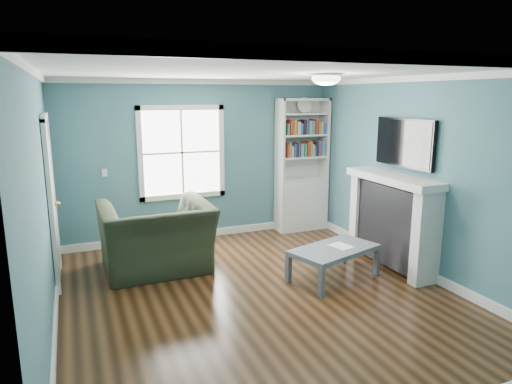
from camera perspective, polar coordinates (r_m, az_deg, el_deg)
name	(u,v)px	position (r m, az deg, el deg)	size (l,w,h in m)	color
floor	(259,295)	(5.60, 0.32, -12.78)	(5.00, 5.00, 0.00)	black
room_walls	(259,165)	(5.15, 0.34, 3.43)	(5.00, 5.00, 5.00)	#396775
trim	(259,195)	(5.21, 0.34, -0.32)	(4.50, 5.00, 2.60)	white
window	(182,153)	(7.43, -9.24, 4.89)	(1.40, 0.06, 1.50)	white
bookshelf	(301,178)	(8.05, 5.69, 1.74)	(0.90, 0.35, 2.31)	silver
fireplace	(392,222)	(6.57, 16.66, -3.63)	(0.44, 1.58, 1.30)	black
tv	(405,143)	(6.45, 18.07, 5.87)	(0.06, 1.10, 0.65)	black
door	(51,200)	(6.24, -24.21, -0.87)	(0.12, 0.98, 2.17)	silver
ceiling_fixture	(326,78)	(5.59, 8.76, 13.92)	(0.38, 0.38, 0.15)	white
light_switch	(105,173)	(7.29, -18.40, 2.31)	(0.08, 0.01, 0.12)	white
recliner	(156,226)	(6.30, -12.42, -4.16)	(1.43, 0.93, 1.25)	black
coffee_table	(334,252)	(6.04, 9.73, -7.36)	(1.28, 0.94, 0.42)	#545C65
paper_sheet	(341,246)	(6.10, 10.59, -6.65)	(0.23, 0.29, 0.00)	white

